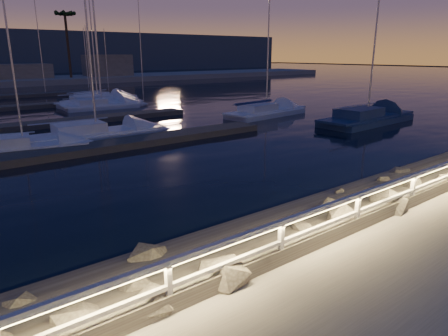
% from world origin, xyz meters
% --- Properties ---
extents(ground, '(400.00, 400.00, 0.00)m').
position_xyz_m(ground, '(0.00, 0.00, 0.00)').
color(ground, '#A7A296').
rests_on(ground, ground).
extents(harbor_water, '(400.00, 440.00, 0.60)m').
position_xyz_m(harbor_water, '(0.00, 31.22, -0.97)').
color(harbor_water, black).
rests_on(harbor_water, ground).
extents(guard_rail, '(44.11, 0.12, 1.06)m').
position_xyz_m(guard_rail, '(-0.07, -0.00, 0.77)').
color(guard_rail, white).
rests_on(guard_rail, ground).
extents(riprap, '(34.31, 2.67, 1.29)m').
position_xyz_m(riprap, '(-4.13, 0.98, -0.11)').
color(riprap, slate).
rests_on(riprap, ground).
extents(floating_docks, '(22.00, 36.00, 0.40)m').
position_xyz_m(floating_docks, '(0.00, 32.50, -0.40)').
color(floating_docks, '#615A50').
rests_on(floating_docks, ground).
extents(palm_right, '(3.00, 3.00, 12.20)m').
position_xyz_m(palm_right, '(16.00, 72.00, 11.03)').
color(palm_right, '#493222').
rests_on(palm_right, ground).
extents(sailboat_c, '(8.30, 2.72, 13.95)m').
position_xyz_m(sailboat_c, '(0.51, 19.00, -0.17)').
color(sailboat_c, white).
rests_on(sailboat_c, ground).
extents(sailboat_d, '(10.24, 3.60, 17.02)m').
position_xyz_m(sailboat_d, '(19.72, 11.99, -0.13)').
color(sailboat_d, navy).
rests_on(sailboat_d, ground).
extents(sailboat_f, '(6.83, 3.20, 11.23)m').
position_xyz_m(sailboat_f, '(-4.02, 17.70, -0.20)').
color(sailboat_f, white).
rests_on(sailboat_f, ground).
extents(sailboat_g, '(8.58, 3.12, 14.27)m').
position_xyz_m(sailboat_g, '(6.87, 35.44, -0.16)').
color(sailboat_g, white).
rests_on(sailboat_g, ground).
extents(sailboat_h, '(8.96, 3.62, 14.75)m').
position_xyz_m(sailboat_h, '(16.09, 19.67, -0.17)').
color(sailboat_h, white).
rests_on(sailboat_h, ground).
extents(sailboat_k, '(9.06, 5.13, 14.85)m').
position_xyz_m(sailboat_k, '(8.09, 37.69, -0.15)').
color(sailboat_k, white).
rests_on(sailboat_k, ground).
extents(sailboat_l, '(7.75, 2.87, 12.83)m').
position_xyz_m(sailboat_l, '(6.43, 33.16, -0.21)').
color(sailboat_l, white).
rests_on(sailboat_l, ground).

